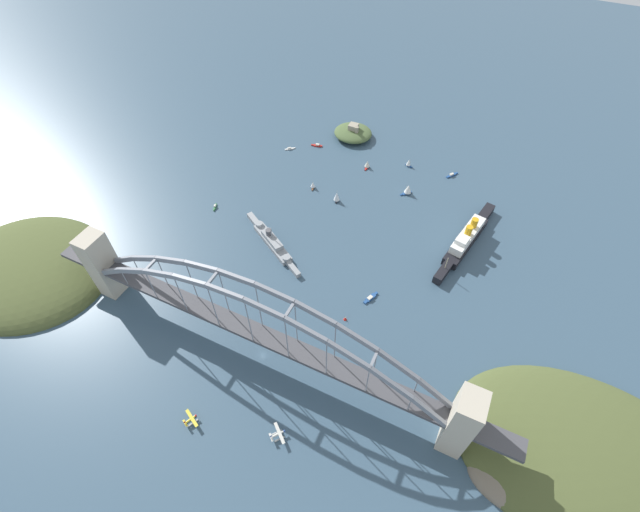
{
  "coord_description": "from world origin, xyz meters",
  "views": [
    {
      "loc": [
        85.12,
        -97.62,
        234.33
      ],
      "look_at": [
        0.0,
        78.6,
        8.0
      ],
      "focal_mm": 24.5,
      "sensor_mm": 36.0,
      "label": 1
    }
  ],
  "objects_px": {
    "seaplane_taxiing_near_bridge": "(278,434)",
    "channel_marker_buoy": "(345,319)",
    "seaplane_second_in_formation": "(191,420)",
    "small_boat_5": "(290,149)",
    "small_boat_0": "(409,163)",
    "small_boat_4": "(337,197)",
    "small_boat_7": "(452,175)",
    "small_boat_9": "(408,189)",
    "small_boat_3": "(367,164)",
    "harbor_arch_bridge": "(258,331)",
    "ocean_liner": "(466,238)",
    "small_boat_8": "(370,298)",
    "small_boat_1": "(317,145)",
    "fort_island_mid_harbor": "(353,133)",
    "naval_cruiser": "(272,242)",
    "small_boat_2": "(313,185)",
    "small_boat_6": "(215,207)"
  },
  "relations": [
    {
      "from": "seaplane_taxiing_near_bridge",
      "to": "channel_marker_buoy",
      "type": "relative_size",
      "value": 3.79
    },
    {
      "from": "seaplane_second_in_formation",
      "to": "small_boat_5",
      "type": "relative_size",
      "value": 1.42
    },
    {
      "from": "small_boat_0",
      "to": "small_boat_4",
      "type": "distance_m",
      "value": 77.51
    },
    {
      "from": "small_boat_7",
      "to": "small_boat_9",
      "type": "height_order",
      "value": "small_boat_9"
    },
    {
      "from": "small_boat_3",
      "to": "harbor_arch_bridge",
      "type": "bearing_deg",
      "value": -86.89
    },
    {
      "from": "ocean_liner",
      "to": "small_boat_8",
      "type": "bearing_deg",
      "value": -120.32
    },
    {
      "from": "harbor_arch_bridge",
      "to": "small_boat_1",
      "type": "height_order",
      "value": "harbor_arch_bridge"
    },
    {
      "from": "fort_island_mid_harbor",
      "to": "seaplane_second_in_formation",
      "type": "bearing_deg",
      "value": -84.82
    },
    {
      "from": "seaplane_taxiing_near_bridge",
      "to": "small_boat_3",
      "type": "height_order",
      "value": "small_boat_3"
    },
    {
      "from": "fort_island_mid_harbor",
      "to": "small_boat_9",
      "type": "bearing_deg",
      "value": -37.34
    },
    {
      "from": "seaplane_taxiing_near_bridge",
      "to": "small_boat_7",
      "type": "xyz_separation_m",
      "value": [
        26.58,
        251.05,
        -1.46
      ]
    },
    {
      "from": "naval_cruiser",
      "to": "channel_marker_buoy",
      "type": "relative_size",
      "value": 23.34
    },
    {
      "from": "harbor_arch_bridge",
      "to": "small_boat_5",
      "type": "bearing_deg",
      "value": 113.84
    },
    {
      "from": "small_boat_3",
      "to": "small_boat_5",
      "type": "bearing_deg",
      "value": -175.48
    },
    {
      "from": "small_boat_5",
      "to": "small_boat_7",
      "type": "relative_size",
      "value": 0.72
    },
    {
      "from": "small_boat_2",
      "to": "small_boat_8",
      "type": "height_order",
      "value": "small_boat_2"
    },
    {
      "from": "ocean_liner",
      "to": "channel_marker_buoy",
      "type": "xyz_separation_m",
      "value": [
        -52.37,
        -97.16,
        -4.71
      ]
    },
    {
      "from": "fort_island_mid_harbor",
      "to": "channel_marker_buoy",
      "type": "relative_size",
      "value": 12.71
    },
    {
      "from": "small_boat_8",
      "to": "seaplane_second_in_formation",
      "type": "bearing_deg",
      "value": -115.97
    },
    {
      "from": "small_boat_0",
      "to": "small_boat_9",
      "type": "height_order",
      "value": "small_boat_9"
    },
    {
      "from": "small_boat_1",
      "to": "small_boat_6",
      "type": "relative_size",
      "value": 1.31
    },
    {
      "from": "small_boat_6",
      "to": "harbor_arch_bridge",
      "type": "bearing_deg",
      "value": -43.56
    },
    {
      "from": "seaplane_taxiing_near_bridge",
      "to": "small_boat_4",
      "type": "distance_m",
      "value": 186.19
    },
    {
      "from": "small_boat_0",
      "to": "small_boat_1",
      "type": "distance_m",
      "value": 84.26
    },
    {
      "from": "small_boat_4",
      "to": "small_boat_6",
      "type": "distance_m",
      "value": 96.05
    },
    {
      "from": "ocean_liner",
      "to": "small_boat_3",
      "type": "distance_m",
      "value": 110.44
    },
    {
      "from": "small_boat_1",
      "to": "small_boat_3",
      "type": "distance_m",
      "value": 53.32
    },
    {
      "from": "small_boat_3",
      "to": "small_boat_7",
      "type": "relative_size",
      "value": 0.74
    },
    {
      "from": "small_boat_2",
      "to": "small_boat_6",
      "type": "xyz_separation_m",
      "value": [
        -58.64,
        -54.77,
        -2.51
      ]
    },
    {
      "from": "fort_island_mid_harbor",
      "to": "small_boat_4",
      "type": "distance_m",
      "value": 90.08
    },
    {
      "from": "fort_island_mid_harbor",
      "to": "small_boat_7",
      "type": "distance_m",
      "value": 98.83
    },
    {
      "from": "naval_cruiser",
      "to": "small_boat_1",
      "type": "relative_size",
      "value": 6.26
    },
    {
      "from": "small_boat_4",
      "to": "fort_island_mid_harbor",
      "type": "bearing_deg",
      "value": 104.69
    },
    {
      "from": "naval_cruiser",
      "to": "channel_marker_buoy",
      "type": "distance_m",
      "value": 81.73
    },
    {
      "from": "seaplane_second_in_formation",
      "to": "small_boat_6",
      "type": "relative_size",
      "value": 1.42
    },
    {
      "from": "small_boat_1",
      "to": "channel_marker_buoy",
      "type": "xyz_separation_m",
      "value": [
        97.29,
        -158.79,
        0.28
      ]
    },
    {
      "from": "small_boat_6",
      "to": "small_boat_9",
      "type": "bearing_deg",
      "value": 32.04
    },
    {
      "from": "small_boat_0",
      "to": "small_boat_9",
      "type": "relative_size",
      "value": 0.78
    },
    {
      "from": "harbor_arch_bridge",
      "to": "small_boat_1",
      "type": "relative_size",
      "value": 27.89
    },
    {
      "from": "harbor_arch_bridge",
      "to": "small_boat_3",
      "type": "height_order",
      "value": "harbor_arch_bridge"
    },
    {
      "from": "small_boat_1",
      "to": "small_boat_2",
      "type": "bearing_deg",
      "value": -67.31
    },
    {
      "from": "small_boat_8",
      "to": "ocean_liner",
      "type": "bearing_deg",
      "value": 59.68
    },
    {
      "from": "small_boat_7",
      "to": "small_boat_8",
      "type": "xyz_separation_m",
      "value": [
        -15.42,
        -148.18,
        -0.02
      ]
    },
    {
      "from": "harbor_arch_bridge",
      "to": "small_boat_6",
      "type": "height_order",
      "value": "harbor_arch_bridge"
    },
    {
      "from": "small_boat_8",
      "to": "small_boat_7",
      "type": "bearing_deg",
      "value": 84.06
    },
    {
      "from": "ocean_liner",
      "to": "small_boat_7",
      "type": "xyz_separation_m",
      "value": [
        -28.52,
        73.05,
        -4.98
      ]
    },
    {
      "from": "harbor_arch_bridge",
      "to": "small_boat_6",
      "type": "bearing_deg",
      "value": 136.44
    },
    {
      "from": "seaplane_taxiing_near_bridge",
      "to": "small_boat_3",
      "type": "bearing_deg",
      "value": 100.36
    },
    {
      "from": "naval_cruiser",
      "to": "small_boat_9",
      "type": "bearing_deg",
      "value": 53.75
    },
    {
      "from": "small_boat_3",
      "to": "small_boat_5",
      "type": "distance_m",
      "value": 72.73
    }
  ]
}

